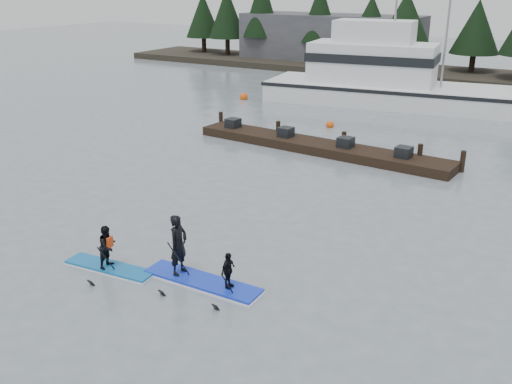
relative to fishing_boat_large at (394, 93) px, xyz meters
The scene contains 10 objects.
ground 28.83m from the fishing_boat_large, 85.44° to the right, with size 160.00×160.00×0.00m, color slate.
far_shore 13.48m from the fishing_boat_large, 80.20° to the left, with size 70.00×8.00×0.60m, color #2D281E.
treeline 13.50m from the fishing_boat_large, 80.20° to the left, with size 60.00×4.00×8.00m, color black, non-canonical shape.
waterfront_building 19.32m from the fishing_boat_large, 127.47° to the left, with size 18.00×6.00×5.00m, color #4C4C51.
fishing_boat_large is the anchor object (origin of this frame).
floating_dock 13.43m from the fishing_boat_large, 88.04° to the right, with size 13.90×1.85×0.46m, color black.
buoy_a 10.78m from the fishing_boat_large, 158.34° to the right, with size 0.60×0.60×0.60m, color #E84E0B.
buoy_b 8.58m from the fishing_boat_large, 97.47° to the right, with size 0.48×0.48×0.48m, color #E84E0B.
paddleboard_solo 28.24m from the fishing_boat_large, 89.17° to the right, with size 2.99×1.14×1.87m.
paddleboard_duo 27.68m from the fishing_boat_large, 83.59° to the right, with size 3.67×1.19×2.48m.
Camera 1 is at (9.85, -10.45, 8.28)m, focal length 40.00 mm.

